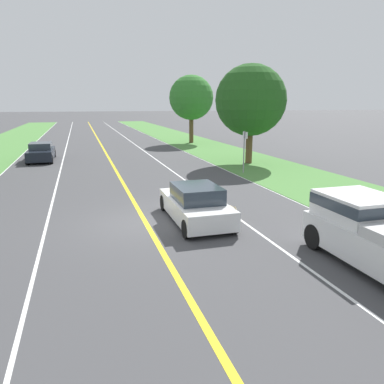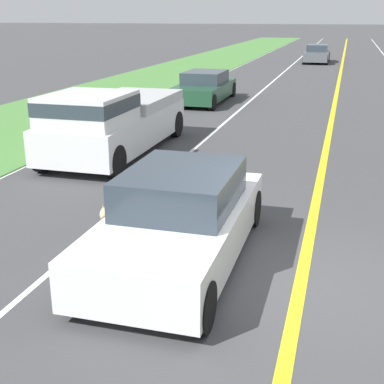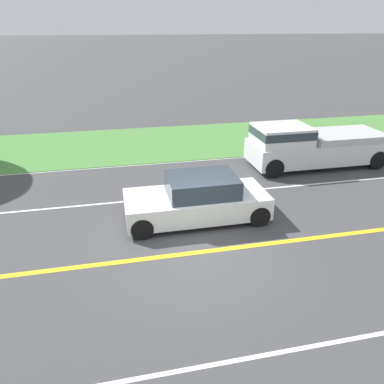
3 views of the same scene
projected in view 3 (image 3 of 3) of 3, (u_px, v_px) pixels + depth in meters
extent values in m
plane|color=#424244|center=(202.00, 252.00, 9.82)|extent=(400.00, 400.00, 0.00)
cube|color=yellow|center=(202.00, 252.00, 9.82)|extent=(0.18, 160.00, 0.01)
cube|color=white|center=(163.00, 163.00, 16.04)|extent=(0.14, 160.00, 0.01)
cube|color=white|center=(178.00, 197.00, 12.93)|extent=(0.10, 160.00, 0.01)
cube|color=white|center=(249.00, 358.00, 6.70)|extent=(0.10, 160.00, 0.01)
cube|color=#4C843D|center=(154.00, 143.00, 18.71)|extent=(6.00, 160.00, 0.03)
cube|color=white|center=(196.00, 204.00, 11.29)|extent=(1.80, 4.25, 0.66)
cube|color=#2D3842|center=(202.00, 185.00, 11.07)|extent=(1.55, 2.04, 0.56)
cylinder|color=black|center=(137.00, 203.00, 11.75)|extent=(0.22, 0.63, 0.63)
cylinder|color=black|center=(241.00, 194.00, 12.43)|extent=(0.22, 0.63, 0.63)
cylinder|color=black|center=(142.00, 229.00, 10.31)|extent=(0.22, 0.63, 0.63)
cylinder|color=black|center=(259.00, 216.00, 10.98)|extent=(0.22, 0.63, 0.63)
ellipsoid|color=#D1B784|center=(198.00, 188.00, 12.45)|extent=(0.38, 0.74, 0.26)
cylinder|color=#D1B784|center=(191.00, 197.00, 12.54)|extent=(0.08, 0.08, 0.35)
cylinder|color=#D1B784|center=(204.00, 194.00, 12.74)|extent=(0.08, 0.08, 0.35)
cylinder|color=#D1B784|center=(193.00, 198.00, 12.41)|extent=(0.08, 0.08, 0.35)
cylinder|color=#D1B784|center=(206.00, 196.00, 12.61)|extent=(0.08, 0.08, 0.35)
cylinder|color=#D1B784|center=(190.00, 187.00, 12.29)|extent=(0.19, 0.22, 0.19)
sphere|color=#D1B784|center=(187.00, 185.00, 12.21)|extent=(0.29, 0.29, 0.24)
ellipsoid|color=#331E14|center=(182.00, 187.00, 12.15)|extent=(0.13, 0.13, 0.09)
cone|color=tan|center=(186.00, 182.00, 12.23)|extent=(0.09, 0.09, 0.11)
cone|color=tan|center=(188.00, 183.00, 12.12)|extent=(0.09, 0.09, 0.11)
cylinder|color=#D1B784|center=(211.00, 184.00, 12.62)|extent=(0.11, 0.27, 0.26)
cube|color=silver|center=(316.00, 150.00, 15.56)|extent=(2.04, 5.58, 0.84)
cube|color=silver|center=(282.00, 135.00, 14.92)|extent=(1.80, 2.11, 0.71)
cube|color=#2D3842|center=(282.00, 132.00, 14.88)|extent=(1.82, 2.13, 0.31)
cube|color=beige|center=(343.00, 136.00, 15.56)|extent=(2.00, 3.17, 0.29)
cylinder|color=black|center=(256.00, 153.00, 16.06)|extent=(0.22, 0.76, 0.76)
cylinder|color=black|center=(350.00, 146.00, 16.94)|extent=(0.22, 0.76, 0.76)
cylinder|color=black|center=(274.00, 168.00, 14.40)|extent=(0.22, 0.76, 0.76)
cylinder|color=black|center=(377.00, 160.00, 15.28)|extent=(0.22, 0.76, 0.76)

